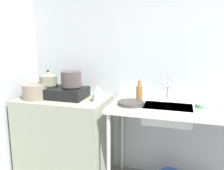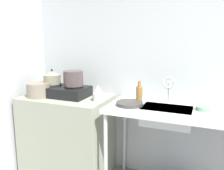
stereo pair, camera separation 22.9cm
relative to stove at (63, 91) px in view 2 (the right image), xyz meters
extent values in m
cube|color=gray|center=(0.04, 0.00, -0.50)|extent=(0.94, 0.61, 0.88)
cube|color=silver|center=(1.41, 0.00, -0.08)|extent=(1.65, 0.61, 0.04)
cylinder|color=silver|center=(0.63, -0.26, -0.52)|extent=(0.04, 0.04, 0.84)
cylinder|color=silver|center=(0.63, 0.26, -0.52)|extent=(0.04, 0.04, 0.84)
cube|color=black|center=(0.00, 0.00, 0.00)|extent=(0.57, 0.33, 0.11)
cylinder|color=black|center=(-0.14, 0.00, 0.06)|extent=(0.19, 0.19, 0.02)
cylinder|color=black|center=(0.14, 0.00, 0.06)|extent=(0.19, 0.19, 0.02)
cylinder|color=slate|center=(-0.14, 0.00, 0.12)|extent=(0.19, 0.19, 0.10)
cone|color=gray|center=(-0.14, 0.00, 0.19)|extent=(0.19, 0.19, 0.04)
sphere|color=black|center=(-0.14, 0.00, 0.22)|extent=(0.02, 0.02, 0.02)
cylinder|color=#443B3A|center=(0.14, 0.00, 0.15)|extent=(0.21, 0.21, 0.16)
cylinder|color=slate|center=(-0.23, -0.12, 0.02)|extent=(0.25, 0.25, 0.15)
cylinder|color=silver|center=(0.44, -0.03, -0.02)|extent=(0.11, 0.11, 0.08)
cone|color=silver|center=(0.44, -0.03, 0.06)|extent=(0.10, 0.10, 0.09)
cube|color=silver|center=(1.13, -0.01, -0.14)|extent=(0.45, 0.29, 0.16)
cylinder|color=silver|center=(1.12, 0.16, 0.05)|extent=(0.02, 0.02, 0.21)
torus|color=silver|center=(1.12, 0.11, 0.15)|extent=(0.12, 0.02, 0.12)
cylinder|color=#383632|center=(0.79, -0.07, -0.04)|extent=(0.25, 0.25, 0.03)
cylinder|color=gray|center=(1.44, 0.02, -0.04)|extent=(0.13, 0.13, 0.04)
cylinder|color=olive|center=(0.85, 0.05, 0.02)|extent=(0.06, 0.06, 0.16)
cylinder|color=olive|center=(0.85, 0.05, 0.13)|extent=(0.03, 0.03, 0.06)
camera|label=1|loc=(1.22, -2.16, 0.55)|focal=37.03mm
camera|label=2|loc=(1.44, -2.08, 0.55)|focal=37.03mm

